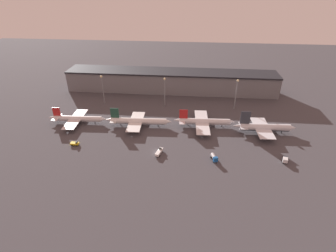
{
  "coord_description": "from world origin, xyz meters",
  "views": [
    {
      "loc": [
        18.47,
        -122.51,
        87.12
      ],
      "look_at": [
        4.52,
        20.13,
        6.0
      ],
      "focal_mm": 28.0,
      "sensor_mm": 36.0,
      "label": 1
    }
  ],
  "objects": [
    {
      "name": "ground",
      "position": [
        0.0,
        0.0,
        0.0
      ],
      "size": [
        600.0,
        600.0,
        0.0
      ],
      "primitive_type": "plane",
      "color": "#423F44"
    },
    {
      "name": "terminal_building",
      "position": [
        0.0,
        94.5,
        8.98
      ],
      "size": [
        179.55,
        23.87,
        17.85
      ],
      "color": "slate",
      "rests_on": "ground"
    },
    {
      "name": "airplane_0",
      "position": [
        -58.93,
        28.97,
        3.27
      ],
      "size": [
        40.46,
        29.75,
        11.39
      ],
      "rotation": [
        0.0,
        0.0,
        0.04
      ],
      "color": "silver",
      "rests_on": "ground"
    },
    {
      "name": "airplane_1",
      "position": [
        -16.64,
        29.07,
        3.55
      ],
      "size": [
        45.48,
        28.46,
        12.78
      ],
      "rotation": [
        0.0,
        0.0,
        0.04
      ],
      "color": "white",
      "rests_on": "ground"
    },
    {
      "name": "airplane_2",
      "position": [
        27.3,
        32.85,
        3.49
      ],
      "size": [
        41.64,
        34.42,
        11.94
      ],
      "rotation": [
        0.0,
        0.0,
        0.04
      ],
      "color": "silver",
      "rests_on": "ground"
    },
    {
      "name": "airplane_3",
      "position": [
        65.59,
        27.92,
        3.94
      ],
      "size": [
        40.53,
        28.05,
        14.81
      ],
      "rotation": [
        0.0,
        0.0,
        0.04
      ],
      "color": "silver",
      "rests_on": "ground"
    },
    {
      "name": "service_vehicle_0",
      "position": [
        -49.58,
        2.07,
        1.19
      ],
      "size": [
        4.98,
        2.61,
        2.55
      ],
      "rotation": [
        0.0,
        0.0,
        -0.03
      ],
      "color": "gold",
      "rests_on": "ground"
    },
    {
      "name": "service_vehicle_1",
      "position": [
        70.47,
        -2.68,
        1.62
      ],
      "size": [
        3.57,
        5.35,
        2.87
      ],
      "rotation": [
        0.0,
        0.0,
        1.31
      ],
      "color": "#282D38",
      "rests_on": "ground"
    },
    {
      "name": "service_vehicle_2",
      "position": [
        1.59,
        -1.87,
        1.39
      ],
      "size": [
        4.14,
        7.83,
        2.93
      ],
      "rotation": [
        0.0,
        0.0,
        1.3
      ],
      "color": "white",
      "rests_on": "ground"
    },
    {
      "name": "service_vehicle_3",
      "position": [
        32.3,
        -4.73,
        1.78
      ],
      "size": [
        3.83,
        6.48,
        3.33
      ],
      "rotation": [
        0.0,
        0.0,
        -1.29
      ],
      "color": "#195199",
      "rests_on": "ground"
    },
    {
      "name": "lamp_post_0",
      "position": [
        -50.37,
        62.2,
        14.87
      ],
      "size": [
        1.8,
        1.8,
        23.14
      ],
      "color": "slate",
      "rests_on": "ground"
    },
    {
      "name": "lamp_post_1",
      "position": [
        -2.17,
        62.2,
        14.79
      ],
      "size": [
        1.8,
        1.8,
        23.0
      ],
      "color": "slate",
      "rests_on": "ground"
    },
    {
      "name": "lamp_post_2",
      "position": [
        51.14,
        62.2,
        15.07
      ],
      "size": [
        1.8,
        1.8,
        23.5
      ],
      "color": "slate",
      "rests_on": "ground"
    }
  ]
}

